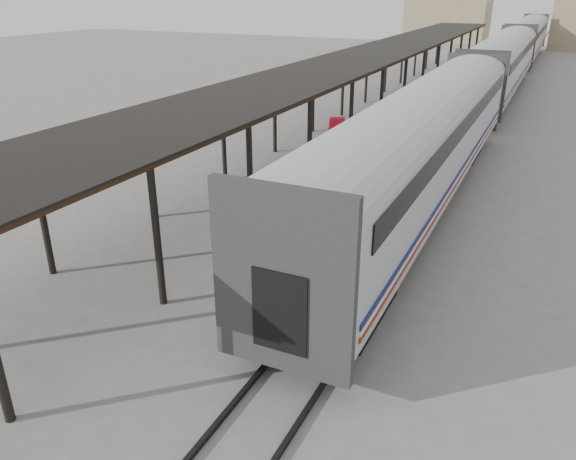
# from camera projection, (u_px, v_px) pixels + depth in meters

# --- Properties ---
(ground) EXTENTS (160.00, 160.00, 0.00)m
(ground) POSITION_uv_depth(u_px,v_px,m) (243.00, 281.00, 16.49)
(ground) COLOR slate
(ground) RESTS_ON ground
(train) EXTENTS (3.45, 76.01, 4.01)m
(train) POSITION_uv_depth(u_px,v_px,m) (501.00, 62.00, 42.14)
(train) COLOR silver
(train) RESTS_ON ground
(canopy) EXTENTS (4.90, 64.30, 4.15)m
(canopy) POSITION_uv_depth(u_px,v_px,m) (379.00, 53.00, 36.10)
(canopy) COLOR #422B19
(canopy) RESTS_ON ground
(rails) EXTENTS (1.54, 150.00, 0.12)m
(rails) POSITION_uv_depth(u_px,v_px,m) (496.00, 97.00, 43.36)
(rails) COLOR black
(rails) RESTS_ON ground
(building_left) EXTENTS (12.00, 8.00, 6.00)m
(building_left) POSITION_uv_depth(u_px,v_px,m) (447.00, 21.00, 87.13)
(building_left) COLOR tan
(building_left) RESTS_ON ground
(baggage_cart) EXTENTS (1.80, 2.63, 0.86)m
(baggage_cart) POSITION_uv_depth(u_px,v_px,m) (278.00, 271.00, 15.70)
(baggage_cart) COLOR brown
(baggage_cart) RESTS_ON ground
(suitcase_stack) EXTENTS (1.52, 1.10, 0.57)m
(suitcase_stack) POSITION_uv_depth(u_px,v_px,m) (283.00, 253.00, 15.84)
(suitcase_stack) COLOR #38383A
(suitcase_stack) RESTS_ON baggage_cart
(luggage_tug) EXTENTS (1.35, 1.70, 1.31)m
(luggage_tug) POSITION_uv_depth(u_px,v_px,m) (337.00, 132.00, 30.78)
(luggage_tug) COLOR maroon
(luggage_tug) RESTS_ON ground
(porter) EXTENTS (0.66, 0.75, 1.72)m
(porter) POSITION_uv_depth(u_px,v_px,m) (267.00, 245.00, 14.73)
(porter) COLOR navy
(porter) RESTS_ON baggage_cart
(pedestrian) EXTENTS (0.97, 0.41, 1.66)m
(pedestrian) POSITION_uv_depth(u_px,v_px,m) (348.00, 138.00, 28.70)
(pedestrian) COLOR black
(pedestrian) RESTS_ON ground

